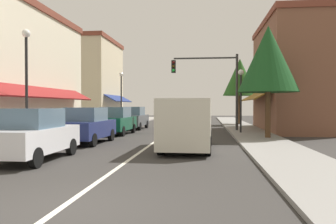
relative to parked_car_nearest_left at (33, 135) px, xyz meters
The scene contains 17 objects.
ground_plane 13.35m from the parked_car_nearest_left, 76.05° to the left, with size 80.00×80.00×0.00m, color #33302D.
sidewalk_left 13.16m from the parked_car_nearest_left, 100.04° to the left, with size 2.60×56.00×0.12m, color gray.
sidewalk_right 15.61m from the parked_car_nearest_left, 56.03° to the left, with size 2.60×56.00×0.12m, color gray.
lane_center_stripe 13.35m from the parked_car_nearest_left, 76.05° to the left, with size 0.14×52.00×0.01m, color silver.
storefront_right_block 19.42m from the parked_car_nearest_left, 51.17° to the left, with size 5.33×10.20×8.05m.
storefront_far_left 23.87m from the parked_car_nearest_left, 103.92° to the left, with size 5.50×8.20×8.62m.
parked_car_nearest_left is the anchor object (origin of this frame).
parked_car_second_left 5.19m from the parked_car_nearest_left, 89.74° to the left, with size 1.86×4.14×1.77m.
parked_car_third_left 10.48m from the parked_car_nearest_left, 89.67° to the left, with size 1.87×4.15×1.77m.
parked_car_far_left 15.46m from the parked_car_nearest_left, 89.60° to the left, with size 1.85×4.13×1.77m.
van_in_lane 6.07m from the parked_car_nearest_left, 33.68° to the left, with size 2.09×5.22×2.12m.
traffic_signal_mast_arm 15.24m from the parked_car_nearest_left, 64.81° to the left, with size 4.74×0.50×5.52m.
street_lamp_left_near 4.25m from the parked_car_nearest_left, 122.15° to the left, with size 0.36×0.36×5.13m.
street_lamp_right_mid 14.15m from the parked_car_nearest_left, 54.83° to the left, with size 0.36×0.36×4.20m.
street_lamp_left_far 18.78m from the parked_car_nearest_left, 95.10° to the left, with size 0.36×0.36×4.82m.
tree_right_near 12.74m from the parked_car_nearest_left, 41.40° to the left, with size 3.29×3.29×6.22m.
tree_right_far 24.03m from the parked_car_nearest_left, 67.64° to the left, with size 3.19×3.19×6.33m.
Camera 1 is at (2.61, -5.76, 1.86)m, focal length 36.18 mm.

